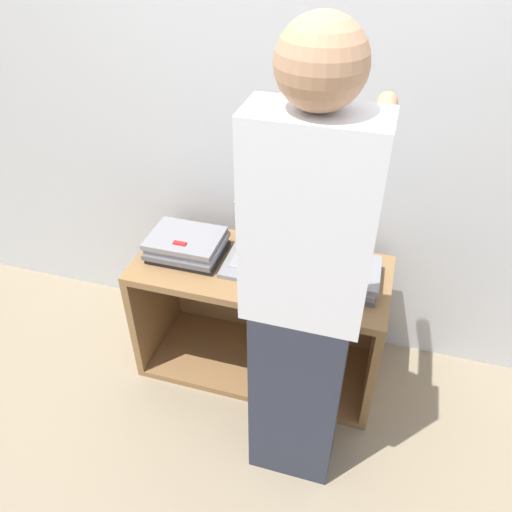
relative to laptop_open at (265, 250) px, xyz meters
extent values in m
plane|color=gray|center=(0.00, -0.32, -0.70)|extent=(12.00, 12.00, 0.00)
cube|color=silver|center=(0.00, 0.30, 0.50)|extent=(8.00, 0.05, 2.40)
cube|color=olive|center=(0.00, -0.06, -0.07)|extent=(1.17, 0.51, 0.04)
cube|color=olive|center=(0.00, -0.06, -0.68)|extent=(1.17, 0.51, 0.04)
cube|color=olive|center=(-0.57, -0.06, -0.38)|extent=(0.04, 0.51, 0.58)
cube|color=olive|center=(0.57, -0.06, -0.38)|extent=(0.04, 0.51, 0.58)
cube|color=olive|center=(0.00, 0.17, -0.38)|extent=(1.10, 0.04, 0.58)
cube|color=gray|center=(0.00, -0.06, -0.04)|extent=(0.33, 0.26, 0.02)
cube|color=gray|center=(0.00, -0.05, -0.03)|extent=(0.27, 0.14, 0.00)
cube|color=gray|center=(0.00, 0.13, 0.08)|extent=(0.33, 0.13, 0.23)
cube|color=black|center=(0.00, 0.13, 0.08)|extent=(0.29, 0.11, 0.20)
cube|color=#232326|center=(-0.35, -0.06, -0.04)|extent=(0.33, 0.26, 0.03)
cube|color=slate|center=(-0.36, -0.07, -0.01)|extent=(0.33, 0.26, 0.03)
cube|color=gray|center=(-0.36, -0.06, 0.01)|extent=(0.33, 0.26, 0.03)
cube|color=gray|center=(-0.36, -0.06, 0.04)|extent=(0.33, 0.26, 0.03)
cube|color=slate|center=(0.37, -0.06, -0.04)|extent=(0.34, 0.27, 0.03)
cube|color=gray|center=(0.36, -0.06, -0.01)|extent=(0.34, 0.26, 0.03)
cube|color=gray|center=(0.36, -0.06, 0.01)|extent=(0.34, 0.27, 0.03)
cube|color=#2D3342|center=(0.28, -0.53, -0.26)|extent=(0.34, 0.20, 0.88)
cube|color=white|center=(0.28, -0.53, 0.53)|extent=(0.40, 0.20, 0.70)
sphere|color=tan|center=(0.28, -0.53, 1.00)|extent=(0.24, 0.24, 0.24)
cylinder|color=tan|center=(0.12, -0.27, 0.78)|extent=(0.07, 0.32, 0.07)
cylinder|color=tan|center=(0.44, -0.27, 0.78)|extent=(0.07, 0.32, 0.07)
cube|color=red|center=(-0.36, -0.13, 0.06)|extent=(0.06, 0.02, 0.01)
camera|label=1|loc=(0.48, -1.78, 1.36)|focal=35.00mm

